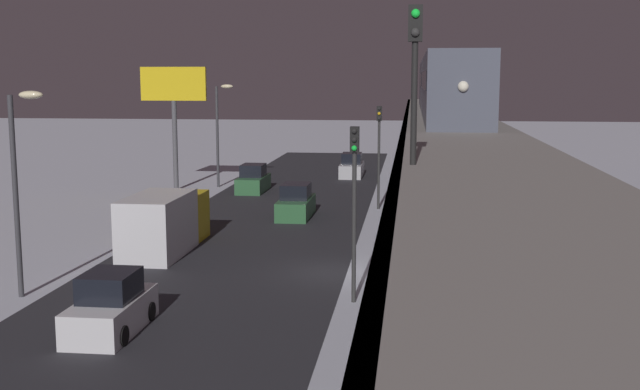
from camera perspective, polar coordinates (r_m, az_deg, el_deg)
The scene contains 15 objects.
ground_plane at distance 32.90m, azimuth 0.96°, elevation -5.70°, with size 240.00×240.00×0.00m, color silver.
avenue_asphalt at distance 33.73m, azimuth -7.42°, elevation -5.40°, with size 11.00×105.62×0.01m, color #28282D.
elevated_railway at distance 31.92m, azimuth 10.20°, elevation 3.02°, with size 5.00×105.62×5.90m.
subway_train at distance 50.62m, azimuth 9.12°, elevation 7.96°, with size 2.94×36.87×3.40m.
rail_signal at distance 19.97m, azimuth 6.95°, elevation 10.01°, with size 0.36×0.41×4.00m.
sedan_white at distance 26.12m, azimuth -15.06°, elevation -8.00°, with size 1.91×4.08×1.97m.
sedan_silver at distance 64.70m, azimuth 2.34°, elevation 2.06°, with size 1.80×4.50×1.97m.
sedan_green at distance 56.34m, azimuth -4.90°, elevation 1.07°, with size 1.80×4.41×1.97m.
sedan_green_3 at distance 45.80m, azimuth -1.78°, elevation -0.63°, with size 1.80×4.53×1.97m.
box_truck at distance 37.44m, azimuth -11.29°, elevation -2.00°, with size 2.40×7.40×2.80m.
traffic_light_near at distance 27.82m, azimuth 2.52°, elevation 0.49°, with size 0.32×0.44×6.40m.
traffic_light_mid at distance 48.29m, azimuth 4.34°, elevation 3.89°, with size 0.32×0.44×6.40m.
commercial_billboard at distance 57.42m, azimuth -10.65°, elevation 7.13°, with size 4.80×0.36×8.90m.
street_lamp_near at distance 30.43m, azimuth -21.10°, elevation 1.79°, with size 1.35×0.44×7.65m.
street_lamp_far at distance 58.56m, azimuth -7.32°, elevation 5.26°, with size 1.35×0.44×7.65m.
Camera 1 is at (-3.19, 31.73, 8.09)m, focal length 43.73 mm.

